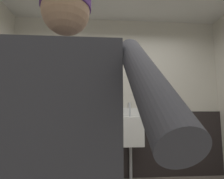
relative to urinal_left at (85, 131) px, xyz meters
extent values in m
cube|color=beige|center=(0.56, 0.22, 0.60)|extent=(4.24, 0.12, 2.75)
cube|color=black|center=(0.56, 0.14, -0.23)|extent=(3.64, 0.03, 1.09)
cube|color=white|center=(0.00, 0.13, 0.05)|extent=(0.40, 0.05, 0.65)
cube|color=white|center=(0.00, -0.04, 0.00)|extent=(0.34, 0.30, 0.45)
cylinder|color=#B7BABF|center=(0.00, 0.12, 0.34)|extent=(0.04, 0.04, 0.24)
cylinder|color=#B7BABF|center=(0.00, 0.09, -0.50)|extent=(0.05, 0.05, 0.55)
cube|color=white|center=(0.75, 0.13, 0.05)|extent=(0.40, 0.05, 0.65)
cube|color=white|center=(0.75, -0.04, 0.00)|extent=(0.34, 0.30, 0.45)
cylinder|color=#B7BABF|center=(0.75, 0.12, 0.34)|extent=(0.04, 0.04, 0.24)
cylinder|color=#B7BABF|center=(0.75, 0.09, -0.50)|extent=(0.05, 0.05, 0.55)
cube|color=#4C4C51|center=(0.38, -0.07, 0.17)|extent=(0.04, 0.40, 0.90)
cube|color=#3F3F47|center=(0.08, -2.23, 0.29)|extent=(0.45, 0.24, 0.55)
cylinder|color=#3F3F47|center=(0.35, -2.45, 0.41)|extent=(0.09, 0.50, 0.39)
sphere|color=tan|center=(0.08, -2.23, 0.73)|extent=(0.20, 0.20, 0.20)
camera|label=1|loc=(0.22, -2.95, 0.31)|focal=28.84mm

